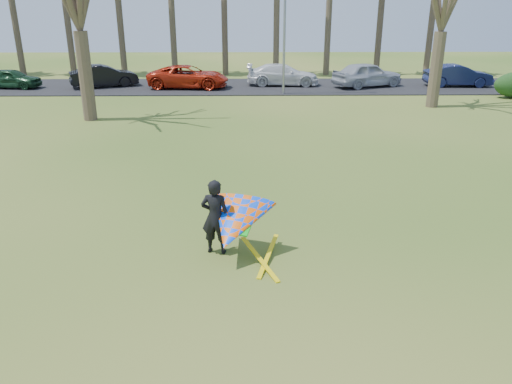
{
  "coord_description": "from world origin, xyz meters",
  "views": [
    {
      "loc": [
        -0.17,
        -9.45,
        5.49
      ],
      "look_at": [
        0.0,
        2.0,
        1.1
      ],
      "focal_mm": 35.0,
      "sensor_mm": 36.0,
      "label": 1
    }
  ],
  "objects_px": {
    "streetlight": "(287,20)",
    "car_5": "(458,76)",
    "car_0": "(12,78)",
    "car_3": "(283,75)",
    "car_2": "(188,77)",
    "kite_flyer": "(232,222)",
    "car_1": "(104,76)",
    "car_4": "(367,74)"
  },
  "relations": [
    {
      "from": "car_1",
      "to": "car_3",
      "type": "relative_size",
      "value": 0.9
    },
    {
      "from": "car_0",
      "to": "car_2",
      "type": "distance_m",
      "value": 11.72
    },
    {
      "from": "car_2",
      "to": "car_5",
      "type": "bearing_deg",
      "value": -84.34
    },
    {
      "from": "car_3",
      "to": "car_5",
      "type": "bearing_deg",
      "value": -90.63
    },
    {
      "from": "car_2",
      "to": "kite_flyer",
      "type": "bearing_deg",
      "value": -166.78
    },
    {
      "from": "car_0",
      "to": "car_3",
      "type": "xyz_separation_m",
      "value": [
        18.08,
        0.98,
        0.07
      ]
    },
    {
      "from": "streetlight",
      "to": "car_0",
      "type": "distance_m",
      "value": 18.6
    },
    {
      "from": "car_5",
      "to": "car_0",
      "type": "bearing_deg",
      "value": 92.97
    },
    {
      "from": "car_5",
      "to": "car_4",
      "type": "bearing_deg",
      "value": 93.05
    },
    {
      "from": "streetlight",
      "to": "car_0",
      "type": "xyz_separation_m",
      "value": [
        -18.06,
        2.36,
        -3.76
      ]
    },
    {
      "from": "streetlight",
      "to": "kite_flyer",
      "type": "height_order",
      "value": "streetlight"
    },
    {
      "from": "car_1",
      "to": "car_4",
      "type": "bearing_deg",
      "value": -113.58
    },
    {
      "from": "car_0",
      "to": "car_5",
      "type": "height_order",
      "value": "car_5"
    },
    {
      "from": "car_1",
      "to": "car_4",
      "type": "xyz_separation_m",
      "value": [
        17.76,
        -0.23,
        0.09
      ]
    },
    {
      "from": "car_3",
      "to": "car_1",
      "type": "bearing_deg",
      "value": 94.85
    },
    {
      "from": "car_0",
      "to": "car_4",
      "type": "xyz_separation_m",
      "value": [
        23.73,
        0.25,
        0.18
      ]
    },
    {
      "from": "streetlight",
      "to": "kite_flyer",
      "type": "bearing_deg",
      "value": -97.27
    },
    {
      "from": "car_1",
      "to": "car_5",
      "type": "bearing_deg",
      "value": -113.21
    },
    {
      "from": "streetlight",
      "to": "car_5",
      "type": "height_order",
      "value": "streetlight"
    },
    {
      "from": "streetlight",
      "to": "car_3",
      "type": "bearing_deg",
      "value": 89.67
    },
    {
      "from": "car_0",
      "to": "car_3",
      "type": "bearing_deg",
      "value": -79.8
    },
    {
      "from": "car_0",
      "to": "car_2",
      "type": "relative_size",
      "value": 0.71
    },
    {
      "from": "streetlight",
      "to": "car_1",
      "type": "height_order",
      "value": "streetlight"
    },
    {
      "from": "car_0",
      "to": "car_3",
      "type": "distance_m",
      "value": 18.11
    },
    {
      "from": "kite_flyer",
      "to": "car_3",
      "type": "bearing_deg",
      "value": 83.67
    },
    {
      "from": "car_3",
      "to": "car_2",
      "type": "bearing_deg",
      "value": 101.78
    },
    {
      "from": "car_2",
      "to": "car_4",
      "type": "xyz_separation_m",
      "value": [
        12.01,
        0.31,
        0.08
      ]
    },
    {
      "from": "car_0",
      "to": "car_2",
      "type": "height_order",
      "value": "car_2"
    },
    {
      "from": "car_2",
      "to": "car_0",
      "type": "bearing_deg",
      "value": 94.16
    },
    {
      "from": "streetlight",
      "to": "kite_flyer",
      "type": "relative_size",
      "value": 3.35
    },
    {
      "from": "car_1",
      "to": "streetlight",
      "type": "bearing_deg",
      "value": -126.04
    },
    {
      "from": "streetlight",
      "to": "kite_flyer",
      "type": "xyz_separation_m",
      "value": [
        -2.71,
        -21.25,
        -3.61
      ]
    },
    {
      "from": "car_4",
      "to": "kite_flyer",
      "type": "height_order",
      "value": "kite_flyer"
    },
    {
      "from": "car_3",
      "to": "car_4",
      "type": "height_order",
      "value": "car_4"
    },
    {
      "from": "car_1",
      "to": "car_2",
      "type": "distance_m",
      "value": 5.78
    },
    {
      "from": "car_0",
      "to": "streetlight",
      "type": "bearing_deg",
      "value": -90.32
    },
    {
      "from": "car_0",
      "to": "car_1",
      "type": "height_order",
      "value": "car_1"
    },
    {
      "from": "streetlight",
      "to": "car_0",
      "type": "bearing_deg",
      "value": 172.57
    },
    {
      "from": "car_3",
      "to": "kite_flyer",
      "type": "height_order",
      "value": "kite_flyer"
    },
    {
      "from": "car_1",
      "to": "car_0",
      "type": "bearing_deg",
      "value": 71.8
    },
    {
      "from": "car_2",
      "to": "kite_flyer",
      "type": "distance_m",
      "value": 23.83
    },
    {
      "from": "car_2",
      "to": "kite_flyer",
      "type": "height_order",
      "value": "kite_flyer"
    }
  ]
}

